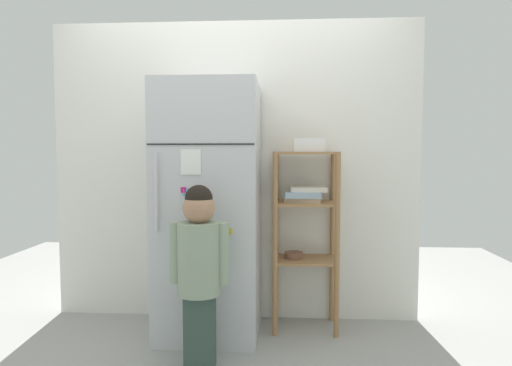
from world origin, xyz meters
TOP-DOWN VIEW (x-y plane):
  - ground_plane at (0.00, 0.00)m, footprint 6.00×6.00m
  - kitchen_wall_back at (0.00, 0.35)m, footprint 2.77×0.03m
  - refrigerator at (-0.14, 0.02)m, footprint 0.68×0.63m
  - child_standing at (-0.11, -0.48)m, footprint 0.35×0.26m
  - pantry_shelf_unit at (0.52, 0.15)m, footprint 0.46×0.33m
  - fruit_bin at (0.55, 0.13)m, footprint 0.21×0.15m

SIDE VIEW (x-z plane):
  - ground_plane at x=0.00m, z-range 0.00..0.00m
  - child_standing at x=-0.11m, z-range 0.11..1.19m
  - pantry_shelf_unit at x=0.52m, z-range 0.18..1.44m
  - refrigerator at x=-0.14m, z-range 0.00..1.74m
  - kitchen_wall_back at x=0.00m, z-range 0.00..2.24m
  - fruit_bin at x=0.55m, z-range 1.26..1.35m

